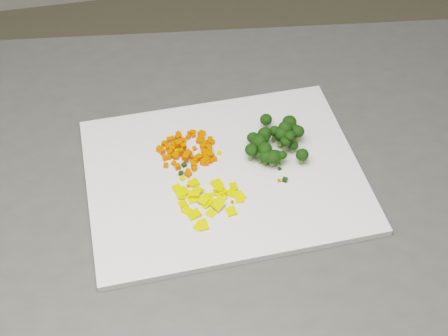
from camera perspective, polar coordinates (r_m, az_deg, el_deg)
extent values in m
cube|color=#454643|center=(1.35, 0.66, -13.40)|extent=(1.20, 0.92, 0.90)
cube|color=white|center=(0.98, 0.00, -0.62)|extent=(0.43, 0.34, 0.01)
cube|color=#EC4802|center=(1.01, -1.23, 2.33)|extent=(0.01, 0.01, 0.01)
cube|color=#EC4802|center=(1.02, -1.27, 2.59)|extent=(0.01, 0.01, 0.01)
cube|color=#EC4802|center=(0.99, -3.95, 1.57)|extent=(0.01, 0.01, 0.01)
cube|color=#EC4802|center=(1.01, -4.29, 2.07)|extent=(0.01, 0.01, 0.01)
cube|color=#EC4802|center=(1.01, -1.89, 1.97)|extent=(0.01, 0.01, 0.01)
cube|color=#EC4802|center=(1.02, -4.75, 2.65)|extent=(0.01, 0.01, 0.01)
cube|color=#EC4802|center=(1.03, -2.87, 3.24)|extent=(0.01, 0.01, 0.01)
cube|color=#EC4802|center=(0.99, -1.58, 0.78)|extent=(0.01, 0.01, 0.01)
cube|color=#EC4802|center=(0.98, -2.73, -0.06)|extent=(0.01, 0.01, 0.01)
cube|color=#EC4802|center=(1.02, -3.98, 2.30)|extent=(0.01, 0.01, 0.01)
cube|color=#EC4802|center=(1.00, -1.70, 1.37)|extent=(0.01, 0.01, 0.01)
cube|color=#EC4802|center=(0.99, -3.33, 1.22)|extent=(0.01, 0.01, 0.01)
cube|color=#EC4802|center=(1.00, -3.26, 1.34)|extent=(0.01, 0.01, 0.01)
cube|color=#EC4802|center=(1.01, -1.73, 2.31)|extent=(0.01, 0.01, 0.01)
cube|color=#EC4802|center=(1.00, -5.71, 1.54)|extent=(0.01, 0.01, 0.01)
cube|color=#EC4802|center=(1.00, -1.34, 1.38)|extent=(0.01, 0.01, 0.01)
cube|color=#EC4802|center=(0.99, -2.47, 0.86)|extent=(0.01, 0.01, 0.01)
cube|color=#EC4802|center=(0.99, -2.89, 0.59)|extent=(0.01, 0.01, 0.01)
cube|color=#EC4802|center=(0.98, -2.77, 0.30)|extent=(0.01, 0.01, 0.01)
cube|color=#EC4802|center=(1.03, -2.21, 3.12)|extent=(0.01, 0.01, 0.01)
cube|color=#EC4802|center=(0.99, -1.22, 0.66)|extent=(0.01, 0.01, 0.01)
cube|color=#EC4802|center=(0.99, -3.42, 1.21)|extent=(0.01, 0.01, 0.01)
cube|color=#EC4802|center=(0.99, -1.23, 1.18)|extent=(0.01, 0.01, 0.01)
cube|color=#EC4802|center=(1.01, -1.17, 2.36)|extent=(0.01, 0.01, 0.01)
cube|color=#EC4802|center=(1.03, -2.79, 2.99)|extent=(0.01, 0.01, 0.01)
cube|color=#EC4802|center=(1.00, -4.23, 1.26)|extent=(0.01, 0.01, 0.01)
cube|color=#EC4802|center=(1.00, -4.18, 2.23)|extent=(0.01, 0.01, 0.01)
cube|color=#EC4802|center=(0.99, -5.42, 0.93)|extent=(0.01, 0.01, 0.01)
cube|color=#EC4802|center=(0.98, -1.89, 0.54)|extent=(0.01, 0.01, 0.01)
cube|color=#EC4802|center=(1.02, -5.02, 2.56)|extent=(0.01, 0.01, 0.01)
cube|color=#EC4802|center=(1.00, -3.74, 2.01)|extent=(0.01, 0.01, 0.01)
cube|color=#EC4802|center=(1.03, -2.04, 3.13)|extent=(0.01, 0.01, 0.01)
cube|color=#EC4802|center=(0.99, -0.82, 0.81)|extent=(0.01, 0.01, 0.01)
cube|color=#EC4802|center=(0.98, -3.52, 1.00)|extent=(0.01, 0.01, 0.01)
cube|color=#EC4802|center=(1.02, -4.20, 2.83)|extent=(0.01, 0.01, 0.01)
cube|color=#EC4802|center=(1.01, -2.71, 1.80)|extent=(0.01, 0.01, 0.01)
cube|color=#EC4802|center=(1.02, -3.27, 2.86)|extent=(0.01, 0.01, 0.01)
cube|color=#EC4802|center=(0.98, -1.56, 0.48)|extent=(0.01, 0.01, 0.01)
cube|color=#EC4802|center=(1.00, -1.86, 1.49)|extent=(0.01, 0.01, 0.01)
cube|color=#EC4802|center=(1.01, -5.14, 1.89)|extent=(0.01, 0.01, 0.01)
cube|color=#EC4802|center=(0.98, -5.34, 0.25)|extent=(0.01, 0.01, 0.01)
cube|color=#EC4802|center=(0.97, -3.29, -0.54)|extent=(0.01, 0.01, 0.01)
cube|color=#EC4802|center=(1.02, -5.49, 2.22)|extent=(0.01, 0.01, 0.01)
cube|color=#EC4802|center=(0.99, -4.43, 1.01)|extent=(0.01, 0.01, 0.01)
cube|color=#EC4802|center=(1.01, -4.02, 2.42)|extent=(0.01, 0.01, 0.01)
cube|color=#EC4802|center=(1.03, -4.13, 3.04)|extent=(0.01, 0.01, 0.01)
cube|color=#EC4802|center=(0.98, -4.27, 0.12)|extent=(0.01, 0.01, 0.01)
cube|color=#EC4802|center=(1.00, -4.58, 1.11)|extent=(0.01, 0.01, 0.01)
cube|color=#EC4802|center=(1.00, -1.46, 1.37)|extent=(0.01, 0.01, 0.01)
cube|color=#EC4802|center=(1.02, -2.32, 2.51)|extent=(0.01, 0.01, 0.01)
cube|color=#EC4802|center=(1.00, -1.62, 1.31)|extent=(0.01, 0.01, 0.01)
cube|color=#EC4802|center=(1.01, -5.90, 1.73)|extent=(0.01, 0.01, 0.01)
cube|color=#EC4802|center=(0.99, -2.58, 0.75)|extent=(0.01, 0.01, 0.01)
cube|color=#EC4802|center=(0.99, -2.32, 0.96)|extent=(0.01, 0.01, 0.01)
cube|color=#EC4802|center=(1.01, -1.15, 2.39)|extent=(0.01, 0.01, 0.01)
cube|color=#EC4802|center=(1.01, -1.44, 1.91)|extent=(0.01, 0.01, 0.01)
cube|color=#EC4802|center=(1.02, -2.05, 2.78)|extent=(0.01, 0.01, 0.01)
cube|color=#EC4802|center=(1.00, -4.93, 1.43)|extent=(0.01, 0.01, 0.01)
cube|color=#EC4802|center=(1.00, -3.62, 1.26)|extent=(0.01, 0.01, 0.01)
cube|color=#EC4802|center=(0.99, -2.96, 1.00)|extent=(0.01, 0.01, 0.01)
cube|color=#EC4802|center=(0.99, -1.77, 1.15)|extent=(0.01, 0.01, 0.01)
cube|color=#EC4802|center=(1.03, -3.20, 3.19)|extent=(0.01, 0.01, 0.01)
cube|color=#EC4802|center=(1.02, -5.03, 2.58)|extent=(0.01, 0.01, 0.01)
cube|color=#EC4802|center=(1.02, -3.85, 2.45)|extent=(0.01, 0.01, 0.01)
cube|color=#EC4802|center=(1.03, -4.20, 3.17)|extent=(0.01, 0.01, 0.01)
cube|color=#EC4802|center=(1.01, -4.74, 1.75)|extent=(0.01, 0.01, 0.01)
cube|color=#EC4802|center=(1.02, -2.08, 2.44)|extent=(0.01, 0.01, 0.01)
cube|color=#EC4802|center=(1.01, -3.92, 1.93)|extent=(0.01, 0.01, 0.01)
cube|color=#EC4802|center=(0.97, -3.32, -0.28)|extent=(0.01, 0.01, 0.01)
cube|color=#EC4802|center=(0.99, -4.63, 0.44)|extent=(0.01, 0.01, 0.01)
cube|color=#EC4802|center=(1.02, -3.71, 2.51)|extent=(0.01, 0.01, 0.01)
cube|color=#EC4802|center=(1.00, -1.95, 1.68)|extent=(0.01, 0.01, 0.01)
cube|color=#EC4802|center=(1.00, -1.31, 1.68)|extent=(0.01, 0.01, 0.01)
cube|color=#EC4802|center=(1.01, -4.60, 2.14)|extent=(0.01, 0.01, 0.01)
cube|color=#EC4802|center=(1.00, -5.05, 0.99)|extent=(0.01, 0.01, 0.01)
cube|color=yellow|center=(0.91, -2.30, -5.30)|extent=(0.02, 0.02, 0.01)
cube|color=yellow|center=(0.94, 1.46, -2.87)|extent=(0.01, 0.01, 0.01)
cube|color=yellow|center=(0.93, -0.80, -3.16)|extent=(0.01, 0.01, 0.00)
cube|color=yellow|center=(0.92, -0.53, -3.41)|extent=(0.02, 0.02, 0.01)
cube|color=yellow|center=(0.92, 0.66, -4.00)|extent=(0.02, 0.02, 0.01)
cube|color=yellow|center=(0.93, -3.77, -3.31)|extent=(0.02, 0.02, 0.01)
cube|color=yellow|center=(0.94, -4.06, -2.43)|extent=(0.01, 0.01, 0.01)
cube|color=yellow|center=(0.94, -0.23, -2.81)|extent=(0.02, 0.02, 0.01)
cube|color=yellow|center=(0.94, -1.45, -2.77)|extent=(0.02, 0.02, 0.00)
cube|color=yellow|center=(0.95, -3.76, -2.20)|extent=(0.02, 0.02, 0.01)
cube|color=yellow|center=(0.94, -2.40, -2.03)|extent=(0.02, 0.02, 0.01)
cube|color=yellow|center=(0.96, -0.67, -1.40)|extent=(0.02, 0.02, 0.01)
cube|color=yellow|center=(0.95, -0.39, -2.19)|extent=(0.02, 0.02, 0.01)
cube|color=yellow|center=(0.93, -1.92, -2.94)|extent=(0.02, 0.02, 0.01)
cube|color=yellow|center=(0.94, 0.75, -2.35)|extent=(0.02, 0.02, 0.00)
cube|color=yellow|center=(0.92, -1.21, -4.15)|extent=(0.02, 0.02, 0.01)
cube|color=yellow|center=(0.94, -3.91, -2.58)|extent=(0.01, 0.01, 0.01)
cube|color=yellow|center=(0.95, 0.85, -1.74)|extent=(0.01, 0.02, 0.01)
cube|color=yellow|center=(0.94, -0.50, -1.87)|extent=(0.02, 0.02, 0.01)
cube|color=yellow|center=(0.94, 1.41, -2.58)|extent=(0.02, 0.02, 0.01)
cube|color=yellow|center=(0.96, -2.79, -1.35)|extent=(0.02, 0.02, 0.01)
cube|color=yellow|center=(0.92, -3.46, -3.88)|extent=(0.02, 0.02, 0.00)
cube|color=yellow|center=(0.94, -2.81, -2.83)|extent=(0.02, 0.02, 0.01)
cube|color=yellow|center=(0.94, -2.76, -2.37)|extent=(0.02, 0.01, 0.01)
cube|color=yellow|center=(0.93, -1.61, -3.30)|extent=(0.02, 0.02, 0.01)
cube|color=yellow|center=(0.94, -0.21, -2.10)|extent=(0.02, 0.02, 0.01)
cube|color=yellow|center=(0.95, -4.34, -1.84)|extent=(0.02, 0.02, 0.01)
cube|color=yellow|center=(0.92, -2.76, -4.27)|extent=(0.02, 0.02, 0.01)
cube|color=yellow|center=(0.91, -1.93, -5.23)|extent=(0.02, 0.02, 0.01)
cube|color=yellow|center=(1.01, -4.31, 1.70)|extent=(0.01, 0.01, 0.00)
cube|color=black|center=(0.95, -3.93, -2.03)|extent=(0.01, 0.01, 0.00)
cube|color=#EC4802|center=(0.93, 0.77, -3.13)|extent=(0.01, 0.01, 0.00)
cube|color=#EC4802|center=(0.96, 5.07, -1.15)|extent=(0.01, 0.01, 0.00)
cube|color=yellow|center=(0.96, -3.84, -0.96)|extent=(0.01, 0.01, 0.01)
cube|color=black|center=(0.97, -3.95, -0.49)|extent=(0.01, 0.01, 0.00)
cube|color=black|center=(0.98, -3.67, 0.28)|extent=(0.01, 0.01, 0.00)
cube|color=yellow|center=(1.00, -4.32, 1.50)|extent=(0.01, 0.01, 0.00)
cube|color=#EC4802|center=(1.00, 2.75, 1.53)|extent=(0.01, 0.01, 0.00)
cube|color=#EC4802|center=(0.95, -3.30, -1.65)|extent=(0.01, 0.01, 0.00)
cube|color=black|center=(0.96, 5.59, -1.07)|extent=(0.01, 0.01, 0.01)
cube|color=black|center=(0.98, 5.10, -0.07)|extent=(0.01, 0.01, 0.00)
cube|color=#EC4802|center=(1.01, 2.54, 2.06)|extent=(0.01, 0.01, 0.00)
cube|color=yellow|center=(1.00, -0.45, 1.39)|extent=(0.01, 0.01, 0.00)
cube|color=yellow|center=(0.95, 1.17, -1.92)|extent=(0.01, 0.01, 0.00)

